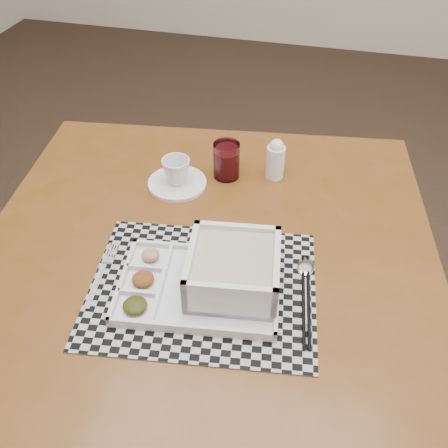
% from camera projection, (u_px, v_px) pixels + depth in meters
% --- Properties ---
extents(floor, '(5.00, 5.00, 0.00)m').
position_uv_depth(floor, '(240.00, 275.00, 2.07)').
color(floor, '#302018').
rests_on(floor, ground).
extents(dining_table, '(1.14, 1.14, 0.76)m').
position_uv_depth(dining_table, '(207.00, 273.00, 1.15)').
color(dining_table, '#532F0F').
rests_on(dining_table, ground).
extents(placemat, '(0.50, 0.42, 0.00)m').
position_uv_depth(placemat, '(203.00, 288.00, 1.01)').
color(placemat, '#9C9CA3').
rests_on(placemat, dining_table).
extents(serving_tray, '(0.35, 0.26, 0.10)m').
position_uv_depth(serving_tray, '(223.00, 275.00, 0.99)').
color(serving_tray, silver).
rests_on(serving_tray, placemat).
extents(fork, '(0.04, 0.19, 0.00)m').
position_uv_depth(fork, '(103.00, 273.00, 1.04)').
color(fork, silver).
rests_on(fork, placemat).
extents(spoon, '(0.04, 0.18, 0.01)m').
position_uv_depth(spoon, '(306.00, 272.00, 1.04)').
color(spoon, silver).
rests_on(spoon, placemat).
extents(chopsticks, '(0.05, 0.24, 0.01)m').
position_uv_depth(chopsticks, '(306.00, 299.00, 0.98)').
color(chopsticks, black).
rests_on(chopsticks, placemat).
extents(saucer, '(0.15, 0.15, 0.01)m').
position_uv_depth(saucer, '(177.00, 183.00, 1.27)').
color(saucer, silver).
rests_on(saucer, dining_table).
extents(cup, '(0.07, 0.07, 0.07)m').
position_uv_depth(cup, '(176.00, 171.00, 1.25)').
color(cup, silver).
rests_on(cup, saucer).
extents(juice_glass, '(0.07, 0.07, 0.10)m').
position_uv_depth(juice_glass, '(226.00, 162.00, 1.28)').
color(juice_glass, white).
rests_on(juice_glass, dining_table).
extents(creamer_bottle, '(0.05, 0.05, 0.11)m').
position_uv_depth(creamer_bottle, '(276.00, 159.00, 1.27)').
color(creamer_bottle, silver).
rests_on(creamer_bottle, dining_table).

